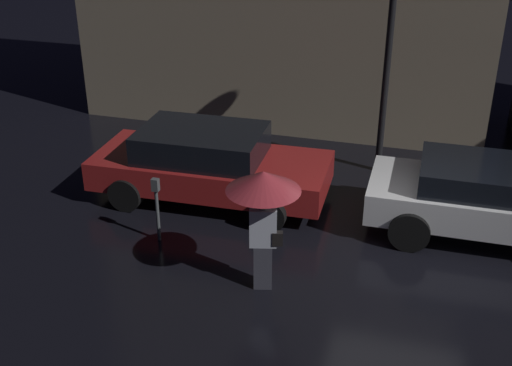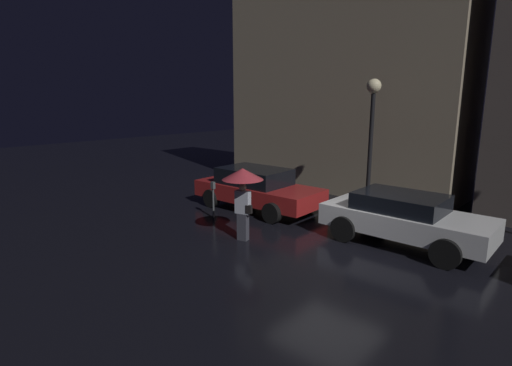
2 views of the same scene
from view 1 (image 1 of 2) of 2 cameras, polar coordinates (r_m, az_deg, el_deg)
The scene contains 6 objects.
ground_plane at distance 10.71m, azimuth 13.14°, elevation -7.53°, with size 60.00×60.00×0.00m, color black.
parked_car_red at distance 12.31m, azimuth -4.23°, elevation 1.78°, with size 4.54×2.05×1.41m.
parked_car_white at distance 11.73m, azimuth 20.08°, elevation -1.26°, with size 4.20×1.97×1.34m.
pedestrian_with_umbrella at distance 9.23m, azimuth 0.66°, elevation -1.01°, with size 1.10×1.10×1.97m.
parking_meter at distance 10.98m, azimuth -8.82°, elevation -1.73°, with size 0.12×0.10×1.18m.
street_lamp_near at distance 12.96m, azimuth 11.93°, elevation 13.93°, with size 0.46×0.46×4.37m.
Camera 1 is at (0.12, -8.97, 5.86)m, focal length 45.00 mm.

